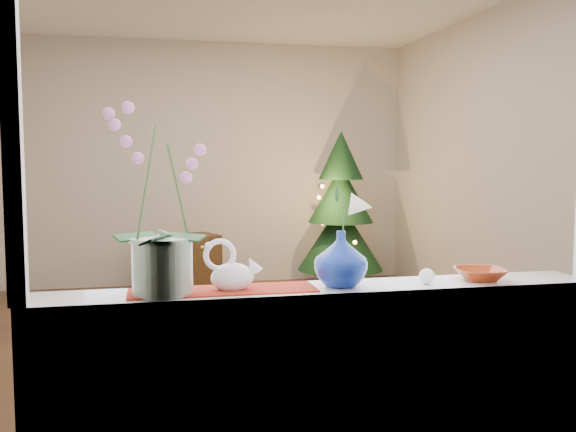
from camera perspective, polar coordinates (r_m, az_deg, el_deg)
name	(u,v)px	position (r m, az deg, el deg)	size (l,w,h in m)	color
ground	(239,345)	(4.98, -4.37, -11.36)	(5.00, 5.00, 0.00)	#372216
wall_back	(208,164)	(7.26, -7.14, 4.62)	(4.50, 0.10, 2.70)	beige
wall_front	(331,176)	(2.32, 3.85, 3.53)	(4.50, 0.10, 2.70)	beige
wall_right	(512,166)	(5.55, 19.30, 4.21)	(0.10, 5.00, 2.70)	beige
window_apron	(327,416)	(2.55, 3.46, -17.31)	(2.20, 0.08, 0.88)	white
windowsill	(321,292)	(2.50, 2.96, -6.75)	(2.20, 0.26, 0.04)	white
window_frame	(329,79)	(2.37, 3.70, 12.05)	(2.22, 0.06, 1.60)	white
runner	(223,290)	(2.43, -5.79, -6.58)	(0.70, 0.20, 0.01)	maroon
orchid_pot	(161,200)	(2.35, -11.20, 1.44)	(0.24, 0.24, 0.69)	beige
swan	(232,266)	(2.41, -4.98, -4.46)	(0.22, 0.10, 0.19)	white
blue_vase	(341,255)	(2.49, 4.72, -3.44)	(0.24, 0.24, 0.25)	navy
lily	(341,199)	(2.47, 4.76, 1.56)	(0.14, 0.08, 0.19)	white
paperweight	(427,276)	(2.59, 12.24, -5.27)	(0.06, 0.06, 0.06)	white
amber_dish	(480,275)	(2.73, 16.71, -5.05)	(0.17, 0.17, 0.04)	#933011
xmas_tree	(341,210)	(7.01, 4.70, 0.56)	(0.93, 0.93, 1.71)	#123219
side_table	(178,266)	(6.73, -9.77, -4.37)	(0.82, 0.41, 0.62)	black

